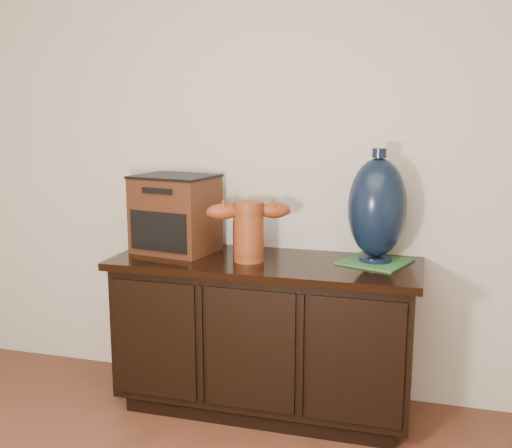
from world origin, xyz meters
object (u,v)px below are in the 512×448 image
(sideboard, at_px, (265,333))
(terracotta_vessel, at_px, (249,228))
(spray_can, at_px, (239,235))
(tv_radio, at_px, (175,214))
(lamp_base, at_px, (377,208))

(sideboard, height_order, terracotta_vessel, terracotta_vessel)
(sideboard, height_order, spray_can, spray_can)
(tv_radio, xyz_separation_m, lamp_base, (0.99, 0.04, 0.06))
(lamp_base, height_order, spray_can, lamp_base)
(terracotta_vessel, bearing_deg, spray_can, 97.36)
(tv_radio, bearing_deg, spray_can, 21.53)
(lamp_base, bearing_deg, spray_can, 178.22)
(terracotta_vessel, height_order, spray_can, terracotta_vessel)
(terracotta_vessel, xyz_separation_m, lamp_base, (0.58, 0.13, 0.10))
(spray_can, bearing_deg, lamp_base, -1.78)
(terracotta_vessel, distance_m, spray_can, 0.19)
(terracotta_vessel, height_order, tv_radio, tv_radio)
(sideboard, xyz_separation_m, terracotta_vessel, (-0.07, -0.04, 0.53))
(spray_can, bearing_deg, terracotta_vessel, -58.42)
(sideboard, relative_size, tv_radio, 3.37)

